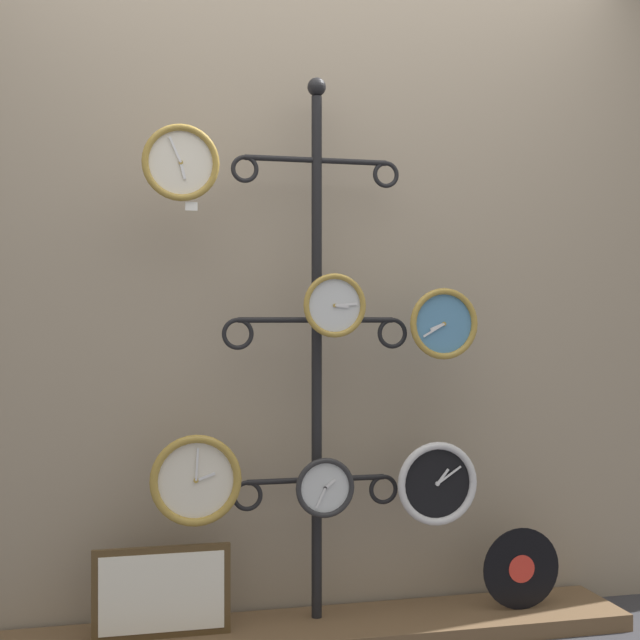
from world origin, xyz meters
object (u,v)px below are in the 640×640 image
(clock_bottom_left, at_px, (196,480))
(clock_bottom_center, at_px, (325,488))
(vinyl_record, at_px, (521,569))
(picture_frame, at_px, (162,592))
(clock_top_left, at_px, (181,163))
(clock_bottom_right, at_px, (437,483))
(display_stand, at_px, (317,463))
(clock_middle_center, at_px, (334,305))
(clock_middle_right, at_px, (443,324))

(clock_bottom_left, relative_size, clock_bottom_center, 1.48)
(vinyl_record, relative_size, picture_frame, 0.65)
(clock_top_left, distance_m, clock_bottom_center, 1.20)
(clock_bottom_center, bearing_deg, clock_bottom_right, -1.92)
(display_stand, height_order, picture_frame, display_stand)
(clock_middle_center, height_order, clock_bottom_center, clock_middle_center)
(clock_bottom_center, height_order, vinyl_record, clock_bottom_center)
(clock_middle_right, distance_m, clock_bottom_right, 0.56)
(clock_top_left, bearing_deg, clock_middle_right, 1.42)
(clock_middle_right, relative_size, clock_bottom_right, 0.86)
(display_stand, distance_m, clock_bottom_left, 0.44)
(clock_bottom_center, relative_size, clock_bottom_right, 0.70)
(clock_top_left, xyz_separation_m, clock_middle_right, (0.93, 0.02, -0.53))
(picture_frame, bearing_deg, clock_top_left, -25.46)
(display_stand, bearing_deg, clock_top_left, -167.44)
(picture_frame, bearing_deg, clock_bottom_right, -1.53)
(vinyl_record, bearing_deg, display_stand, 172.85)
(clock_bottom_right, bearing_deg, vinyl_record, 2.15)
(clock_top_left, distance_m, clock_middle_right, 1.07)
(clock_top_left, bearing_deg, picture_frame, 154.54)
(clock_bottom_left, distance_m, clock_bottom_right, 0.84)
(picture_frame, bearing_deg, vinyl_record, -0.59)
(display_stand, height_order, clock_bottom_right, display_stand)
(clock_top_left, distance_m, clock_middle_center, 0.70)
(clock_top_left, height_order, clock_middle_center, clock_top_left)
(clock_middle_right, xyz_separation_m, clock_bottom_center, (-0.44, -0.01, -0.56))
(clock_bottom_center, bearing_deg, display_stand, 94.11)
(clock_top_left, xyz_separation_m, clock_bottom_left, (0.05, 0.02, -1.05))
(display_stand, height_order, clock_middle_right, display_stand)
(display_stand, distance_m, clock_top_left, 1.14)
(vinyl_record, distance_m, picture_frame, 1.28)
(clock_bottom_center, relative_size, picture_frame, 0.46)
(display_stand, height_order, clock_bottom_center, display_stand)
(clock_bottom_right, bearing_deg, clock_middle_right, 32.23)
(display_stand, distance_m, vinyl_record, 0.84)
(picture_frame, bearing_deg, clock_bottom_left, -3.96)
(clock_bottom_left, bearing_deg, display_stand, 11.40)
(clock_middle_center, relative_size, clock_bottom_center, 1.07)
(clock_middle_center, bearing_deg, picture_frame, 177.77)
(clock_middle_center, xyz_separation_m, picture_frame, (-0.58, 0.02, -0.95))
(clock_bottom_right, bearing_deg, clock_bottom_left, 178.79)
(clock_bottom_center, xyz_separation_m, vinyl_record, (0.73, -0.00, -0.33))
(clock_top_left, bearing_deg, display_stand, 12.56)
(clock_bottom_center, bearing_deg, vinyl_record, -0.09)
(display_stand, relative_size, clock_bottom_right, 6.66)
(clock_top_left, height_order, picture_frame, clock_top_left)
(clock_bottom_left, bearing_deg, clock_top_left, -158.14)
(clock_bottom_right, bearing_deg, clock_bottom_center, 178.08)
(clock_middle_center, relative_size, clock_bottom_right, 0.75)
(display_stand, xyz_separation_m, clock_bottom_center, (0.01, -0.09, -0.07))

